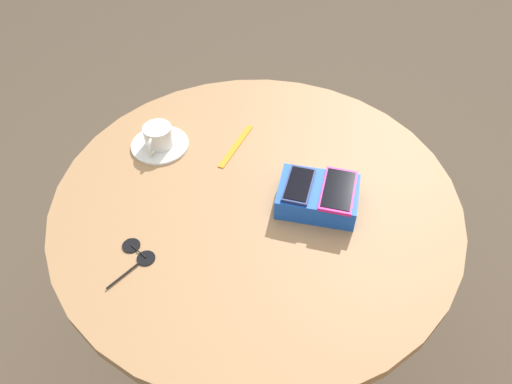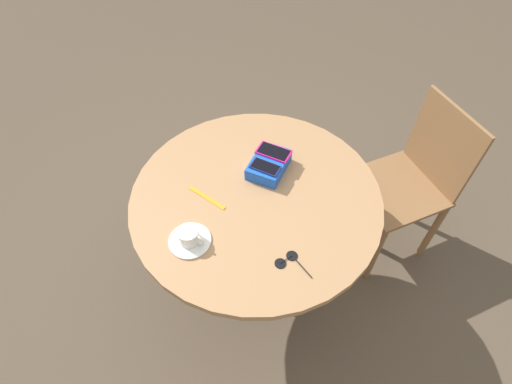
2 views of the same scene
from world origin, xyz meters
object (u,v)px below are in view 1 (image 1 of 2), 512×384
object	(u,v)px
saucer	(160,145)
lanyard_strap	(236,146)
phone_navy	(299,185)
coffee_cup	(158,136)
round_table	(256,226)
sunglasses	(137,255)
phone_magenta	(338,190)
phone_box	(318,196)

from	to	relation	value
saucer	lanyard_strap	distance (m)	0.21
phone_navy	coffee_cup	distance (m)	0.41
round_table	phone_navy	world-z (taller)	phone_navy
saucer	phone_navy	bearing A→B (deg)	154.76
phone_navy	sunglasses	xyz separation A→B (m)	(0.35, 0.18, -0.06)
sunglasses	round_table	bearing A→B (deg)	-142.65
sunglasses	phone_navy	bearing A→B (deg)	-152.53
phone_magenta	lanyard_strap	xyz separation A→B (m)	(0.26, -0.20, -0.06)
lanyard_strap	sunglasses	bearing A→B (deg)	63.93
phone_magenta	phone_navy	world-z (taller)	same
lanyard_strap	saucer	bearing A→B (deg)	3.89
sunglasses	lanyard_strap	bearing A→B (deg)	-116.07
round_table	coffee_cup	xyz separation A→B (m)	(0.27, -0.17, 0.15)
phone_magenta	sunglasses	distance (m)	0.48
phone_magenta	coffee_cup	world-z (taller)	phone_magenta
saucer	round_table	bearing A→B (deg)	148.37
phone_navy	sunglasses	distance (m)	0.40
phone_navy	saucer	bearing A→B (deg)	-25.24
phone_navy	sunglasses	size ratio (longest dim) A/B	0.93
phone_magenta	saucer	size ratio (longest dim) A/B	0.97
phone_navy	coffee_cup	bearing A→B (deg)	-24.89
phone_box	saucer	world-z (taller)	phone_box
lanyard_strap	round_table	bearing A→B (deg)	110.47
round_table	lanyard_strap	distance (m)	0.22
phone_box	phone_navy	xyz separation A→B (m)	(0.05, -0.00, 0.03)
lanyard_strap	phone_box	bearing A→B (deg)	138.20
saucer	sunglasses	world-z (taller)	saucer
coffee_cup	sunglasses	size ratio (longest dim) A/B	0.76
saucer	lanyard_strap	bearing A→B (deg)	-176.11
phone_box	lanyard_strap	size ratio (longest dim) A/B	1.11
phone_magenta	sunglasses	size ratio (longest dim) A/B	1.09
round_table	phone_navy	xyz separation A→B (m)	(-0.10, 0.01, 0.17)
round_table	sunglasses	bearing A→B (deg)	37.35
lanyard_strap	sunglasses	size ratio (longest dim) A/B	1.33
phone_navy	sunglasses	world-z (taller)	phone_navy
lanyard_strap	phone_navy	bearing A→B (deg)	131.64
saucer	coffee_cup	xyz separation A→B (m)	(0.00, 0.00, 0.03)
lanyard_strap	sunglasses	xyz separation A→B (m)	(0.18, 0.37, 0.00)
coffee_cup	sunglasses	distance (m)	0.36
lanyard_strap	phone_magenta	bearing A→B (deg)	142.38
coffee_cup	sunglasses	bearing A→B (deg)	93.66
phone_magenta	sunglasses	bearing A→B (deg)	21.25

